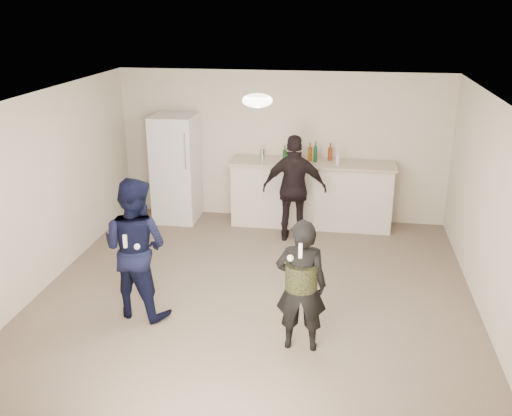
# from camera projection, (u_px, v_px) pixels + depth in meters

# --- Properties ---
(floor) EXTENTS (6.00, 6.00, 0.00)m
(floor) POSITION_uv_depth(u_px,v_px,m) (254.00, 299.00, 7.20)
(floor) COLOR #6B5B4C
(floor) RESTS_ON ground
(ceiling) EXTENTS (6.00, 6.00, 0.00)m
(ceiling) POSITION_uv_depth(u_px,v_px,m) (253.00, 100.00, 6.35)
(ceiling) COLOR silver
(ceiling) RESTS_ON wall_back
(wall_back) EXTENTS (6.00, 0.00, 6.00)m
(wall_back) POSITION_uv_depth(u_px,v_px,m) (282.00, 146.00, 9.56)
(wall_back) COLOR beige
(wall_back) RESTS_ON floor
(wall_front) EXTENTS (6.00, 0.00, 6.00)m
(wall_front) POSITION_uv_depth(u_px,v_px,m) (185.00, 348.00, 3.99)
(wall_front) COLOR beige
(wall_front) RESTS_ON floor
(wall_left) EXTENTS (0.00, 6.00, 6.00)m
(wall_left) POSITION_uv_depth(u_px,v_px,m) (38.00, 194.00, 7.18)
(wall_left) COLOR beige
(wall_left) RESTS_ON floor
(wall_right) EXTENTS (0.00, 6.00, 6.00)m
(wall_right) POSITION_uv_depth(u_px,v_px,m) (496.00, 219.00, 6.37)
(wall_right) COLOR beige
(wall_right) RESTS_ON floor
(counter) EXTENTS (2.60, 0.56, 1.05)m
(counter) POSITION_uv_depth(u_px,v_px,m) (311.00, 195.00, 9.42)
(counter) COLOR silver
(counter) RESTS_ON floor
(counter_top) EXTENTS (2.68, 0.64, 0.04)m
(counter_top) POSITION_uv_depth(u_px,v_px,m) (312.00, 163.00, 9.24)
(counter_top) COLOR #BDAC93
(counter_top) RESTS_ON counter
(fridge) EXTENTS (0.70, 0.70, 1.80)m
(fridge) POSITION_uv_depth(u_px,v_px,m) (176.00, 169.00, 9.56)
(fridge) COLOR silver
(fridge) RESTS_ON floor
(fridge_handle) EXTENTS (0.02, 0.02, 0.60)m
(fridge_handle) POSITION_uv_depth(u_px,v_px,m) (185.00, 151.00, 9.04)
(fridge_handle) COLOR silver
(fridge_handle) RESTS_ON fridge
(ceiling_dome) EXTENTS (0.36, 0.36, 0.16)m
(ceiling_dome) POSITION_uv_depth(u_px,v_px,m) (257.00, 100.00, 6.64)
(ceiling_dome) COLOR white
(ceiling_dome) RESTS_ON ceiling
(shaker) EXTENTS (0.08, 0.08, 0.17)m
(shaker) POSITION_uv_depth(u_px,v_px,m) (262.00, 154.00, 9.39)
(shaker) COLOR silver
(shaker) RESTS_ON counter_top
(man) EXTENTS (0.95, 0.81, 1.69)m
(man) POSITION_uv_depth(u_px,v_px,m) (135.00, 248.00, 6.60)
(man) COLOR #0D1339
(man) RESTS_ON floor
(woman) EXTENTS (0.55, 0.37, 1.48)m
(woman) POSITION_uv_depth(u_px,v_px,m) (301.00, 286.00, 5.95)
(woman) COLOR black
(woman) RESTS_ON floor
(camo_shorts) EXTENTS (0.34, 0.34, 0.28)m
(camo_shorts) POSITION_uv_depth(u_px,v_px,m) (301.00, 276.00, 5.92)
(camo_shorts) COLOR #363D1C
(camo_shorts) RESTS_ON woman
(spectator) EXTENTS (0.99, 0.44, 1.67)m
(spectator) POSITION_uv_depth(u_px,v_px,m) (295.00, 189.00, 8.73)
(spectator) COLOR black
(spectator) RESTS_ON floor
(remote_man) EXTENTS (0.04, 0.04, 0.15)m
(remote_man) POSITION_uv_depth(u_px,v_px,m) (125.00, 241.00, 6.28)
(remote_man) COLOR silver
(remote_man) RESTS_ON man
(nunchuk_man) EXTENTS (0.07, 0.07, 0.07)m
(nunchuk_man) POSITION_uv_depth(u_px,v_px,m) (137.00, 247.00, 6.31)
(nunchuk_man) COLOR white
(nunchuk_man) RESTS_ON man
(remote_woman) EXTENTS (0.04, 0.04, 0.15)m
(remote_woman) POSITION_uv_depth(u_px,v_px,m) (300.00, 251.00, 5.55)
(remote_woman) COLOR white
(remote_woman) RESTS_ON woman
(nunchuk_woman) EXTENTS (0.07, 0.07, 0.07)m
(nunchuk_woman) POSITION_uv_depth(u_px,v_px,m) (290.00, 258.00, 5.62)
(nunchuk_woman) COLOR silver
(nunchuk_woman) RESTS_ON woman
(bottle_cluster) EXTENTS (0.91, 0.34, 0.26)m
(bottle_cluster) POSITION_uv_depth(u_px,v_px,m) (315.00, 155.00, 9.20)
(bottle_cluster) COLOR #164E1C
(bottle_cluster) RESTS_ON counter_top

